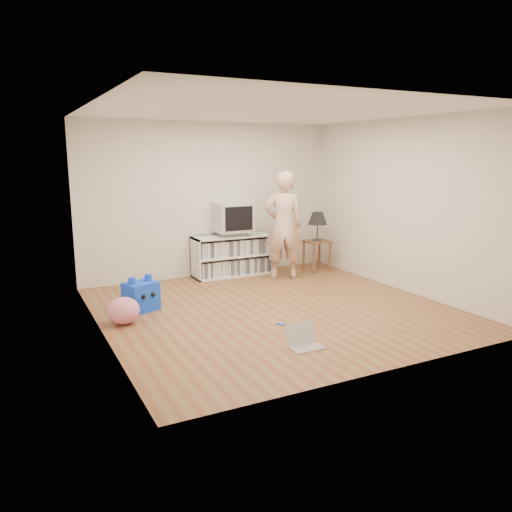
{
  "coord_description": "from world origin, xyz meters",
  "views": [
    {
      "loc": [
        -3.16,
        -5.7,
        2.05
      ],
      "look_at": [
        -0.06,
        0.4,
        0.67
      ],
      "focal_mm": 35.0,
      "sensor_mm": 36.0,
      "label": 1
    }
  ],
  "objects": [
    {
      "name": "ground",
      "position": [
        0.0,
        0.0,
        0.0
      ],
      "size": [
        4.5,
        4.5,
        0.0
      ],
      "primitive_type": "plane",
      "color": "brown",
      "rests_on": "ground"
    },
    {
      "name": "walls",
      "position": [
        0.0,
        0.0,
        1.3
      ],
      "size": [
        4.52,
        4.52,
        2.6
      ],
      "color": "beige",
      "rests_on": "ground"
    },
    {
      "name": "ceiling",
      "position": [
        0.0,
        0.0,
        2.6
      ],
      "size": [
        4.5,
        4.5,
        0.01
      ],
      "primitive_type": "cube",
      "color": "white",
      "rests_on": "walls"
    },
    {
      "name": "media_unit",
      "position": [
        0.31,
        2.04,
        0.35
      ],
      "size": [
        1.4,
        0.45,
        0.7
      ],
      "color": "white",
      "rests_on": "ground"
    },
    {
      "name": "dvd_deck",
      "position": [
        0.31,
        2.02,
        0.73
      ],
      "size": [
        0.45,
        0.35,
        0.07
      ],
      "primitive_type": "cube",
      "color": "gray",
      "rests_on": "media_unit"
    },
    {
      "name": "crt_tv",
      "position": [
        0.31,
        2.02,
        1.02
      ],
      "size": [
        0.6,
        0.53,
        0.5
      ],
      "color": "#B1B1B7",
      "rests_on": "dvd_deck"
    },
    {
      "name": "side_table",
      "position": [
        1.8,
        1.65,
        0.42
      ],
      "size": [
        0.42,
        0.42,
        0.55
      ],
      "color": "brown",
      "rests_on": "ground"
    },
    {
      "name": "table_lamp",
      "position": [
        1.8,
        1.65,
        0.94
      ],
      "size": [
        0.34,
        0.34,
        0.52
      ],
      "color": "#333333",
      "rests_on": "side_table"
    },
    {
      "name": "person",
      "position": [
        0.96,
        1.41,
        0.9
      ],
      "size": [
        0.77,
        0.64,
        1.81
      ],
      "primitive_type": "imported",
      "rotation": [
        0.0,
        0.0,
        2.77
      ],
      "color": "#DDAF96",
      "rests_on": "ground"
    },
    {
      "name": "laptop",
      "position": [
        -0.37,
        -1.34,
        0.07
      ],
      "size": [
        0.36,
        0.29,
        0.25
      ],
      "rotation": [
        0.0,
        0.0,
        -0.0
      ],
      "color": "silver",
      "rests_on": "ground"
    },
    {
      "name": "playing_cards",
      "position": [
        -0.23,
        -0.62,
        0.01
      ],
      "size": [
        0.09,
        0.1,
        0.02
      ],
      "primitive_type": "cube",
      "rotation": [
        0.0,
        0.0,
        0.29
      ],
      "color": "#4B5AC9",
      "rests_on": "ground"
    },
    {
      "name": "plush_blue",
      "position": [
        -1.62,
        0.74,
        0.2
      ],
      "size": [
        0.5,
        0.45,
        0.47
      ],
      "rotation": [
        0.0,
        0.0,
        0.37
      ],
      "color": "blue",
      "rests_on": "ground"
    },
    {
      "name": "plush_pink",
      "position": [
        -1.95,
        0.3,
        0.17
      ],
      "size": [
        0.52,
        0.52,
        0.33
      ],
      "primitive_type": "ellipsoid",
      "rotation": [
        0.0,
        0.0,
        0.42
      ],
      "color": "pink",
      "rests_on": "ground"
    }
  ]
}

